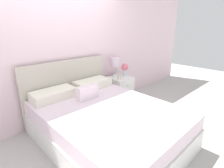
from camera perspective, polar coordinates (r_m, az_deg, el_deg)
ground_plane at (r=3.55m, az=-13.63°, el=-9.93°), size 12.00×12.00×0.00m
wall_back at (r=3.22m, az=-16.06°, el=11.42°), size 8.00×0.06×2.60m
bed at (r=2.68m, az=-2.77°, el=-12.01°), size 1.65×2.15×1.08m
nightstand at (r=3.89m, az=2.53°, el=-1.98°), size 0.46×0.48×0.59m
table_lamp at (r=3.77m, az=1.12°, el=6.68°), size 0.20×0.20×0.41m
flower_vase at (r=3.89m, az=4.23°, el=5.19°), size 0.16×0.16×0.28m
alarm_clock at (r=3.61m, az=2.29°, el=1.88°), size 0.08×0.05×0.07m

